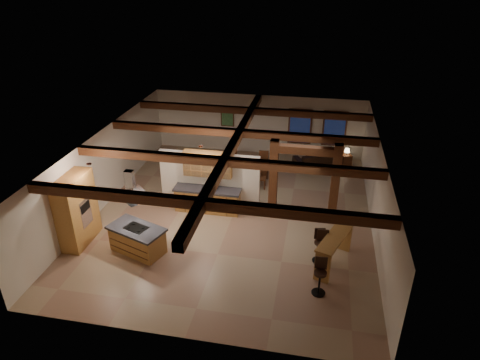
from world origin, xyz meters
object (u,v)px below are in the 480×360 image
(dining_table, at_px, (247,173))
(bar_counter, at_px, (334,245))
(kitchen_island, at_px, (138,239))
(sofa, at_px, (318,159))

(dining_table, distance_m, bar_counter, 6.44)
(kitchen_island, bearing_deg, bar_counter, 4.40)
(sofa, bearing_deg, bar_counter, 71.77)
(kitchen_island, bearing_deg, dining_table, 66.12)
(kitchen_island, relative_size, dining_table, 1.18)
(dining_table, xyz_separation_m, sofa, (2.98, 1.99, 0.01))
(kitchen_island, xyz_separation_m, sofa, (5.53, 7.75, -0.14))
(sofa, bearing_deg, dining_table, 10.14)
(sofa, distance_m, bar_counter, 7.31)
(kitchen_island, xyz_separation_m, dining_table, (2.55, 5.76, -0.15))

